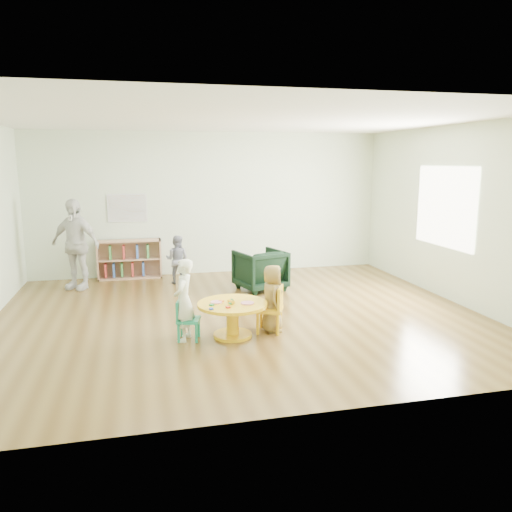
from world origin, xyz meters
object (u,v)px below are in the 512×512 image
at_px(kid_chair_right, 273,308).
at_px(armchair, 260,270).
at_px(child_left, 184,300).
at_px(toddler, 177,260).
at_px(child_right, 272,298).
at_px(adult_caretaker, 75,244).
at_px(activity_table, 232,313).
at_px(kid_chair_left, 186,319).
at_px(bookshelf, 129,259).

distance_m(kid_chair_right, armchair, 2.23).
xyz_separation_m(child_left, toddler, (0.15, 3.04, -0.07)).
xyz_separation_m(child_right, adult_caretaker, (-2.78, 2.99, 0.35)).
height_order(activity_table, kid_chair_left, kid_chair_left).
bearing_deg(child_right, adult_caretaker, 47.69).
bearing_deg(child_right, kid_chair_right, -177.22).
bearing_deg(kid_chair_left, adult_caretaker, -137.08).
bearing_deg(kid_chair_left, child_left, -57.03).
height_order(kid_chair_right, adult_caretaker, adult_caretaker).
bearing_deg(kid_chair_left, activity_table, 103.12).
distance_m(kid_chair_left, child_right, 1.17).
distance_m(activity_table, child_right, 0.58).
distance_m(armchair, child_right, 2.20).
bearing_deg(kid_chair_left, toddler, -167.70).
xyz_separation_m(toddler, adult_caretaker, (-1.77, 0.02, 0.35)).
height_order(armchair, toddler, toddler).
bearing_deg(toddler, child_right, 131.77).
bearing_deg(armchair, child_right, 63.49).
relative_size(armchair, adult_caretaker, 0.49).
relative_size(activity_table, armchair, 1.15).
distance_m(child_left, adult_caretaker, 3.47).
bearing_deg(bookshelf, toddler, -36.89).
bearing_deg(kid_chair_right, child_right, 21.95).
relative_size(bookshelf, adult_caretaker, 0.75).
relative_size(child_right, adult_caretaker, 0.56).
height_order(kid_chair_left, child_left, child_left).
xyz_separation_m(kid_chair_right, toddler, (-1.02, 3.00, 0.12)).
distance_m(kid_chair_right, child_right, 0.12).
height_order(child_left, child_right, child_left).
xyz_separation_m(kid_chair_left, child_right, (1.15, 0.07, 0.17)).
distance_m(activity_table, armchair, 2.43).
bearing_deg(child_right, bookshelf, 32.33).
relative_size(bookshelf, toddler, 1.34).
height_order(activity_table, kid_chair_right, kid_chair_right).
xyz_separation_m(armchair, child_left, (-1.54, -2.24, 0.17)).
xyz_separation_m(kid_chair_left, child_left, (-0.02, -0.01, 0.24)).
xyz_separation_m(activity_table, kid_chair_left, (-0.60, 0.02, -0.03)).
bearing_deg(kid_chair_right, child_left, 115.68).
height_order(kid_chair_left, bookshelf, bookshelf).
bearing_deg(adult_caretaker, kid_chair_left, -31.90).
distance_m(activity_table, kid_chair_right, 0.55).
distance_m(armchair, adult_caretaker, 3.29).
bearing_deg(adult_caretaker, child_right, -17.00).
bearing_deg(adult_caretaker, child_left, -32.19).
height_order(child_left, adult_caretaker, adult_caretaker).
bearing_deg(bookshelf, activity_table, -70.12).
relative_size(kid_chair_left, child_left, 0.50).
xyz_separation_m(kid_chair_right, bookshelf, (-1.89, 3.66, 0.03)).
bearing_deg(activity_table, toddler, 98.67).
bearing_deg(toddler, bookshelf, -14.07).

